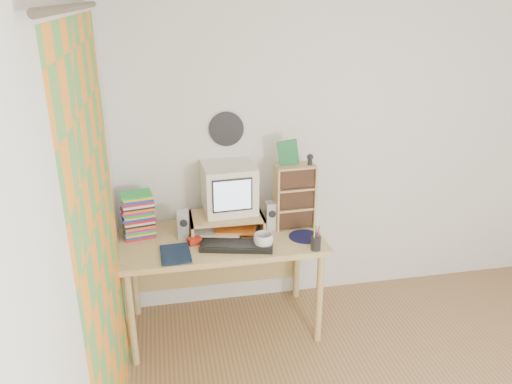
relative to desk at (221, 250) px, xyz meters
name	(u,v)px	position (x,y,z in m)	size (l,w,h in m)	color
back_wall	(347,145)	(1.03, 0.31, 0.63)	(3.50, 3.50, 0.00)	silver
left_wall	(78,296)	(-0.72, -1.44, 0.63)	(3.50, 3.50, 0.00)	silver
curtain	(103,258)	(-0.68, -0.96, 0.53)	(2.20, 2.20, 0.00)	orange
wall_disc	(227,129)	(0.10, 0.29, 0.81)	(0.25, 0.25, 0.02)	black
desk	(221,250)	(0.00, 0.00, 0.00)	(1.40, 0.70, 0.75)	#D6BA73
monitor_riser	(226,218)	(0.05, 0.04, 0.23)	(0.52, 0.30, 0.12)	tan
crt_monitor	(230,190)	(0.09, 0.09, 0.43)	(0.36, 0.36, 0.34)	silver
speaker_left	(183,225)	(-0.26, -0.03, 0.24)	(0.08, 0.08, 0.21)	#B3B3B8
speaker_right	(271,216)	(0.37, 0.00, 0.24)	(0.08, 0.08, 0.21)	#B3B3B8
keyboard	(237,246)	(0.08, -0.25, 0.15)	(0.48, 0.16, 0.03)	black
dvd_stack	(138,217)	(-0.56, 0.06, 0.28)	(0.21, 0.15, 0.29)	brown
cd_rack	(294,196)	(0.54, 0.01, 0.37)	(0.28, 0.15, 0.47)	tan
mug	(263,241)	(0.25, -0.28, 0.19)	(0.13, 0.13, 0.10)	silver
diary	(160,254)	(-0.42, -0.27, 0.16)	(0.23, 0.18, 0.05)	#0E1A34
mousepad	(305,237)	(0.57, -0.17, 0.14)	(0.22, 0.22, 0.00)	#0F0F33
pen_cup	(316,241)	(0.59, -0.37, 0.20)	(0.07, 0.07, 0.13)	black
papers	(225,229)	(0.03, 0.01, 0.16)	(0.32, 0.24, 0.04)	silver
red_box	(195,241)	(-0.19, -0.13, 0.16)	(0.09, 0.06, 0.04)	#AE2412
game_box	(288,153)	(0.49, 0.03, 0.69)	(0.14, 0.03, 0.17)	#1B6032
webcam	(310,159)	(0.64, 0.00, 0.64)	(0.05, 0.05, 0.08)	black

